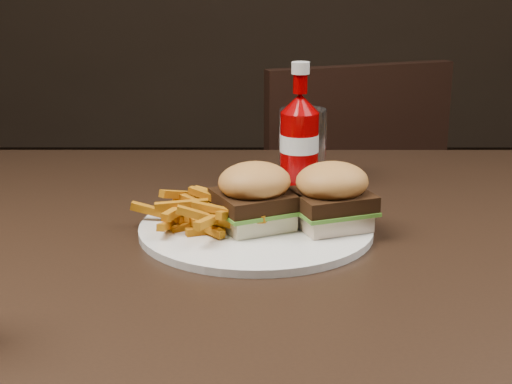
{
  "coord_description": "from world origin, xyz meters",
  "views": [
    {
      "loc": [
        -0.04,
        -0.95,
        1.08
      ],
      "look_at": [
        -0.04,
        -0.02,
        0.8
      ],
      "focal_mm": 55.0,
      "sensor_mm": 36.0,
      "label": 1
    }
  ],
  "objects_px": {
    "dining_table": "(291,240)",
    "plate": "(256,229)",
    "chair_far": "(317,247)",
    "tumbler": "(302,146)",
    "ketchup_bottle": "(299,150)"
  },
  "relations": [
    {
      "from": "dining_table",
      "to": "chair_far",
      "type": "xyz_separation_m",
      "value": [
        0.1,
        0.76,
        -0.3
      ]
    },
    {
      "from": "ketchup_bottle",
      "to": "tumbler",
      "type": "distance_m",
      "value": 0.05
    },
    {
      "from": "plate",
      "to": "tumbler",
      "type": "relative_size",
      "value": 2.62
    },
    {
      "from": "tumbler",
      "to": "ketchup_bottle",
      "type": "bearing_deg",
      "value": -98.61
    },
    {
      "from": "ketchup_bottle",
      "to": "plate",
      "type": "bearing_deg",
      "value": -108.63
    },
    {
      "from": "dining_table",
      "to": "ketchup_bottle",
      "type": "relative_size",
      "value": 10.83
    },
    {
      "from": "ketchup_bottle",
      "to": "tumbler",
      "type": "xyz_separation_m",
      "value": [
        0.01,
        0.05,
        -0.01
      ]
    },
    {
      "from": "dining_table",
      "to": "plate",
      "type": "xyz_separation_m",
      "value": [
        -0.04,
        -0.03,
        0.03
      ]
    },
    {
      "from": "chair_far",
      "to": "dining_table",
      "type": "bearing_deg",
      "value": 62.76
    },
    {
      "from": "dining_table",
      "to": "chair_far",
      "type": "bearing_deg",
      "value": 82.75
    },
    {
      "from": "dining_table",
      "to": "ketchup_bottle",
      "type": "distance_m",
      "value": 0.18
    },
    {
      "from": "chair_far",
      "to": "ketchup_bottle",
      "type": "height_order",
      "value": "ketchup_bottle"
    },
    {
      "from": "plate",
      "to": "ketchup_bottle",
      "type": "xyz_separation_m",
      "value": [
        0.06,
        0.19,
        0.06
      ]
    },
    {
      "from": "ketchup_bottle",
      "to": "chair_far",
      "type": "bearing_deg",
      "value": 82.52
    },
    {
      "from": "tumbler",
      "to": "chair_far",
      "type": "bearing_deg",
      "value": 82.62
    }
  ]
}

